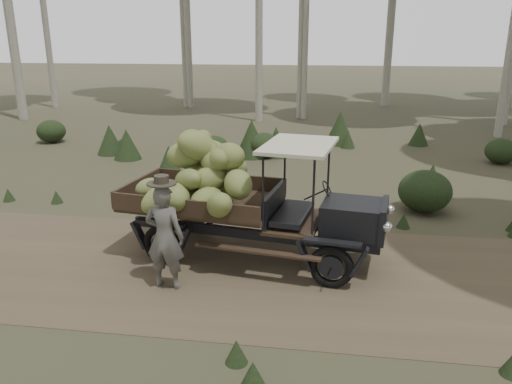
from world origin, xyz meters
TOP-DOWN VIEW (x-y plane):
  - ground at (0.00, 0.00)m, footprint 120.00×120.00m
  - dirt_track at (0.00, 0.00)m, footprint 70.00×4.00m
  - banana_truck at (0.19, 0.51)m, footprint 4.59×2.37m
  - farmer at (-0.49, -0.67)m, footprint 0.61×0.46m
  - undergrowth at (1.97, 1.83)m, footprint 25.09×21.89m

SIDE VIEW (x-z plane):
  - ground at x=0.00m, z-range 0.00..0.00m
  - dirt_track at x=0.00m, z-range 0.00..0.01m
  - undergrowth at x=1.97m, z-range -0.13..1.12m
  - farmer at x=-0.49m, z-range -0.05..1.70m
  - banana_truck at x=0.19m, z-range 0.15..2.41m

